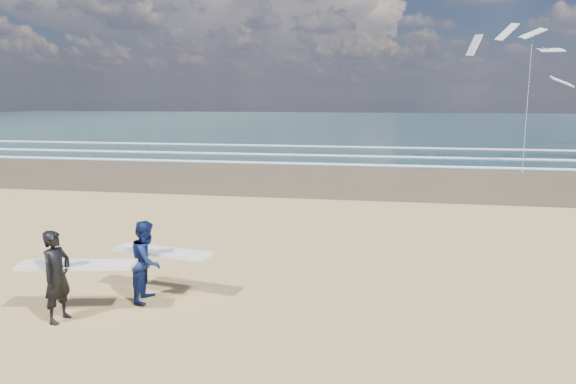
# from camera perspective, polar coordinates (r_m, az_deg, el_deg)

# --- Properties ---
(ocean) EXTENTS (220.00, 100.00, 0.02)m
(ocean) POSITION_cam_1_polar(r_m,az_deg,el_deg) (82.19, 20.72, 7.06)
(ocean) COLOR #1C363D
(ocean) RESTS_ON ground
(surfer_near) EXTENTS (2.26, 1.16, 1.77)m
(surfer_near) POSITION_cam_1_polar(r_m,az_deg,el_deg) (10.66, -24.02, -8.38)
(surfer_near) COLOR black
(surfer_near) RESTS_ON ground
(surfer_far) EXTENTS (2.26, 1.23, 1.70)m
(surfer_far) POSITION_cam_1_polar(r_m,az_deg,el_deg) (11.11, -15.26, -7.29)
(surfer_far) COLOR #0D1948
(surfer_far) RESTS_ON ground
(kite_1) EXTENTS (6.70, 4.84, 9.19)m
(kite_1) POSITION_cam_1_polar(r_m,az_deg,el_deg) (33.99, 25.25, 11.67)
(kite_1) COLOR slate
(kite_1) RESTS_ON ground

